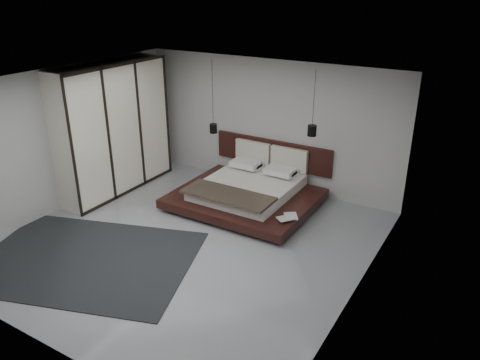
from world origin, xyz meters
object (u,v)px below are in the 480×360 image
Objects in this scene: lattice_screen at (148,116)px; wardrobe at (113,129)px; bed at (249,190)px; pendant_right at (312,130)px; pendant_left at (213,128)px; rug at (86,259)px.

wardrobe is at bearing -79.57° from lattice_screen.
pendant_right is at bearing 20.96° from bed.
pendant_left is 2.12m from wardrobe.
wardrobe is at bearing 123.12° from rug.
pendant_right is (2.28, 0.00, 0.30)m from pendant_left.
pendant_left is 1.24× the size of pendant_right.
wardrobe reaches higher than bed.
lattice_screen is 3.30m from bed.
pendant_left reaches higher than rug.
wardrobe is (-3.98, -1.26, -0.25)m from pendant_right.
pendant_right is at bearing 57.10° from rug.
lattice_screen reaches higher than rug.
rug is (-2.39, -3.69, -1.63)m from pendant_right.
pendant_right reaches higher than bed.
pendant_left reaches higher than lattice_screen.
rug is at bearing -64.18° from lattice_screen.
pendant_left is at bearing 88.24° from rug.
pendant_right is at bearing 0.00° from pendant_left.
lattice_screen is 0.94× the size of bed.
lattice_screen is 4.41m from rug.
pendant_left reaches higher than wardrobe.
bed is 1.76× the size of pendant_left.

